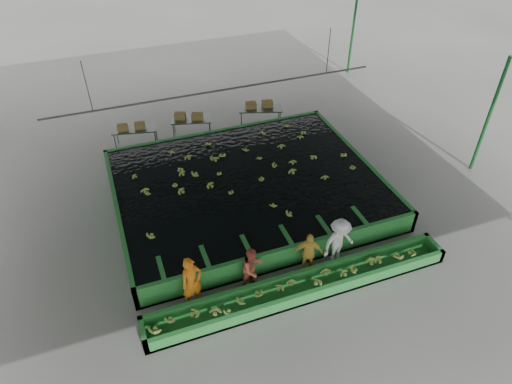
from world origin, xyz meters
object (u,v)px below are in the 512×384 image
object	(u,v)px
box_stack_right	(259,107)
flotation_tank	(247,188)
worker_b	(252,269)
packing_table_mid	(192,127)
worker_c	(308,253)
packing_table_left	(136,137)
worker_a	(192,282)
box_stack_left	(132,129)
packing_table_right	(260,117)
box_stack_mid	(189,119)
worker_d	(339,242)
sorting_trough	(302,287)

from	to	relation	value
box_stack_right	flotation_tank	bearing A→B (deg)	-115.41
worker_b	packing_table_mid	size ratio (longest dim) A/B	0.86
worker_c	box_stack_right	distance (m)	9.70
packing_table_left	box_stack_right	world-z (taller)	box_stack_right
flotation_tank	worker_a	distance (m)	5.41
flotation_tank	box_stack_left	bearing A→B (deg)	124.10
worker_c	packing_table_right	world-z (taller)	worker_c
worker_b	box_stack_left	size ratio (longest dim) A/B	1.31
packing_table_mid	box_stack_mid	bearing A→B (deg)	138.84
box_stack_mid	box_stack_right	world-z (taller)	box_stack_right
worker_b	box_stack_left	bearing A→B (deg)	81.08
worker_d	packing_table_left	bearing A→B (deg)	108.47
sorting_trough	box_stack_left	bearing A→B (deg)	109.09
box_stack_mid	worker_d	bearing A→B (deg)	-75.00
box_stack_mid	box_stack_right	distance (m)	3.44
packing_table_left	box_stack_mid	xyz separation A→B (m)	(2.53, 0.09, 0.40)
box_stack_left	box_stack_right	bearing A→B (deg)	-1.21
packing_table_right	box_stack_mid	world-z (taller)	box_stack_mid
flotation_tank	worker_b	size ratio (longest dim) A/B	6.24
worker_c	packing_table_mid	bearing A→B (deg)	117.87
sorting_trough	worker_d	world-z (taller)	worker_d
flotation_tank	box_stack_right	distance (m)	5.79
packing_table_mid	box_stack_left	world-z (taller)	box_stack_left
packing_table_left	sorting_trough	bearing A→B (deg)	-71.55
packing_table_left	worker_b	bearing A→B (deg)	-77.50
flotation_tank	worker_d	size ratio (longest dim) A/B	5.47
box_stack_right	packing_table_mid	bearing A→B (deg)	177.25
packing_table_mid	box_stack_right	distance (m)	3.39
worker_c	packing_table_right	bearing A→B (deg)	97.79
worker_d	packing_table_mid	distance (m)	10.00
worker_b	worker_c	bearing A→B (deg)	-22.14
box_stack_left	packing_table_right	bearing A→B (deg)	-2.11
worker_c	packing_table_mid	xyz separation A→B (m)	(-1.42, 9.67, -0.37)
worker_d	worker_c	bearing A→B (deg)	170.42
packing_table_left	worker_a	bearing A→B (deg)	-88.61
worker_d	sorting_trough	bearing A→B (deg)	-163.81
worker_c	packing_table_left	bearing A→B (deg)	132.22
worker_c	packing_table_mid	distance (m)	9.78
worker_b	packing_table_right	xyz separation A→B (m)	(3.85, 9.41, -0.33)
sorting_trough	packing_table_right	world-z (taller)	packing_table_right
packing_table_left	worker_c	bearing A→B (deg)	-67.27
sorting_trough	box_stack_mid	xyz separation A→B (m)	(-0.95, 10.54, 0.60)
flotation_tank	box_stack_left	size ratio (longest dim) A/B	8.16
box_stack_mid	packing_table_right	bearing A→B (deg)	-5.50
box_stack_left	worker_a	bearing A→B (deg)	-87.87
packing_table_right	box_stack_right	xyz separation A→B (m)	(-0.03, 0.10, 0.47)
sorting_trough	packing_table_mid	distance (m)	10.50
flotation_tank	worker_a	world-z (taller)	worker_a
packing_table_mid	packing_table_right	size ratio (longest dim) A/B	0.90
worker_c	box_stack_left	bearing A→B (deg)	132.89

